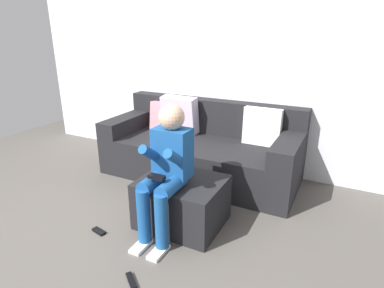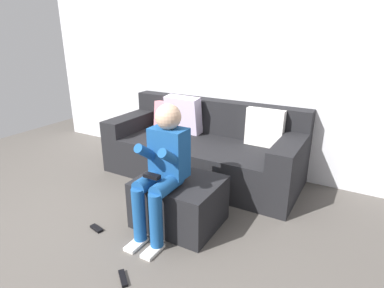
% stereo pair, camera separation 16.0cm
% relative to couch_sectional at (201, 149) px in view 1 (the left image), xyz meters
% --- Properties ---
extents(ground_plane, '(6.68, 6.68, 0.00)m').
position_rel_couch_sectional_xyz_m(ground_plane, '(-0.25, -1.89, -0.34)').
color(ground_plane, '#544F49').
extents(wall_back, '(5.14, 0.10, 2.41)m').
position_rel_couch_sectional_xyz_m(wall_back, '(-0.25, 0.47, 0.87)').
color(wall_back, silver).
rests_on(wall_back, ground_plane).
extents(couch_sectional, '(2.34, 0.97, 0.93)m').
position_rel_couch_sectional_xyz_m(couch_sectional, '(0.00, 0.00, 0.00)').
color(couch_sectional, black).
rests_on(couch_sectional, ground_plane).
extents(ottoman, '(0.74, 0.61, 0.44)m').
position_rel_couch_sectional_xyz_m(ottoman, '(0.30, -1.06, -0.11)').
color(ottoman, black).
rests_on(ottoman, ground_plane).
extents(person_seated, '(0.31, 0.62, 1.15)m').
position_rel_couch_sectional_xyz_m(person_seated, '(0.26, -1.24, 0.31)').
color(person_seated, '#194C8C').
rests_on(person_seated, ground_plane).
extents(remote_near_ottoman, '(0.16, 0.14, 0.02)m').
position_rel_couch_sectional_xyz_m(remote_near_ottoman, '(0.33, -1.88, -0.33)').
color(remote_near_ottoman, black).
rests_on(remote_near_ottoman, ground_plane).
extents(remote_by_storage_bin, '(0.15, 0.08, 0.02)m').
position_rel_couch_sectional_xyz_m(remote_by_storage_bin, '(-0.29, -1.53, -0.33)').
color(remote_by_storage_bin, black).
rests_on(remote_by_storage_bin, ground_plane).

